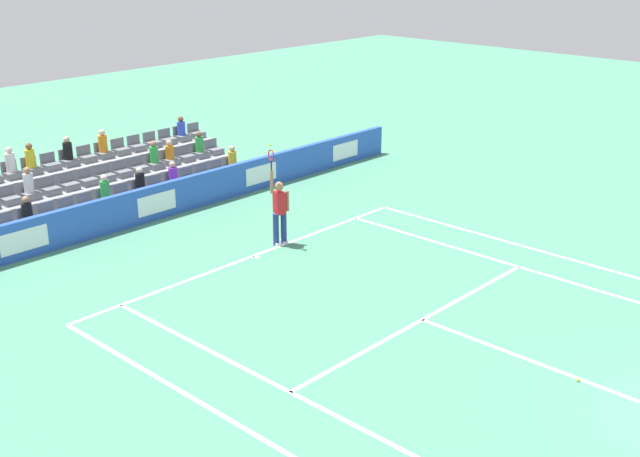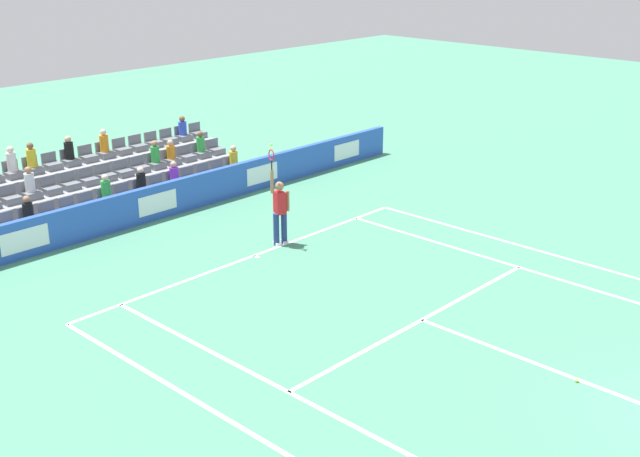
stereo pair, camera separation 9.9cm
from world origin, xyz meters
name	(u,v)px [view 1 (the left image)]	position (x,y,z in m)	size (l,w,h in m)	color
line_baseline	(254,256)	(0.00, -11.89, 0.00)	(10.97, 0.10, 0.01)	white
line_service	(422,320)	(0.00, -6.40, 0.00)	(8.23, 0.10, 0.01)	white
line_centre_service	(555,370)	(0.00, -3.20, 0.00)	(0.10, 6.40, 0.01)	white
line_singles_sideline_left	(308,401)	(4.12, -5.95, 0.00)	(0.10, 11.89, 0.01)	white
line_singles_sideline_right	(535,272)	(-4.12, -5.95, 0.00)	(0.10, 11.89, 0.01)	white
line_doubles_sideline_left	(252,433)	(5.49, -5.95, 0.00)	(0.10, 11.89, 0.01)	white
line_doubles_sideline_right	(561,257)	(-5.49, -5.95, 0.00)	(0.10, 11.89, 0.01)	white
line_centre_mark	(256,257)	(0.00, -11.79, 0.00)	(0.10, 0.20, 0.01)	white
sponsor_barrier	(155,202)	(0.00, -16.17, 0.52)	(20.97, 0.22, 1.04)	blue
tennis_player	(279,210)	(-1.07, -12.00, 0.99)	(0.51, 0.42, 2.85)	navy
stadium_stand	(110,185)	(0.01, -18.48, 0.56)	(8.68, 2.85, 2.21)	gray
loose_tennis_ball	(578,380)	(0.10, -2.67, 0.03)	(0.07, 0.07, 0.07)	#D1E533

